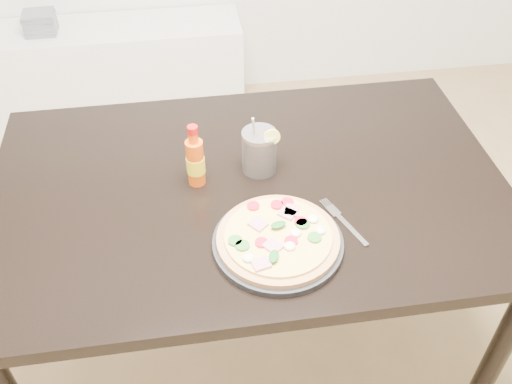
{
  "coord_description": "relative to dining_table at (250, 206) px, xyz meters",
  "views": [
    {
      "loc": [
        -0.42,
        -0.6,
        1.78
      ],
      "look_at": [
        -0.26,
        0.43,
        0.83
      ],
      "focal_mm": 40.0,
      "sensor_mm": 36.0,
      "label": 1
    }
  ],
  "objects": [
    {
      "name": "cola_cup",
      "position": [
        0.04,
        0.06,
        0.14
      ],
      "size": [
        0.1,
        0.1,
        0.18
      ],
      "rotation": [
        0.0,
        0.0,
        -0.32
      ],
      "color": "black",
      "rests_on": "dining_table"
    },
    {
      "name": "media_console",
      "position": [
        -0.54,
        1.52,
        -0.42
      ],
      "size": [
        1.4,
        0.34,
        0.5
      ],
      "primitive_type": "cube",
      "color": "white",
      "rests_on": "ground"
    },
    {
      "name": "plate",
      "position": [
        0.04,
        -0.23,
        0.09
      ],
      "size": [
        0.32,
        0.32,
        0.02
      ],
      "primitive_type": "cylinder",
      "color": "black",
      "rests_on": "dining_table"
    },
    {
      "name": "cd_stack",
      "position": [
        -0.79,
        1.5,
        -0.11
      ],
      "size": [
        0.14,
        0.12,
        0.1
      ],
      "color": "slate",
      "rests_on": "media_console"
    },
    {
      "name": "hot_sauce_bottle",
      "position": [
        -0.14,
        0.03,
        0.16
      ],
      "size": [
        0.06,
        0.06,
        0.19
      ],
      "rotation": [
        0.0,
        0.0,
        0.41
      ],
      "color": "#E1500D",
      "rests_on": "dining_table"
    },
    {
      "name": "dining_table",
      "position": [
        0.0,
        0.0,
        0.0
      ],
      "size": [
        1.4,
        0.9,
        0.75
      ],
      "color": "black",
      "rests_on": "ground"
    },
    {
      "name": "pizza",
      "position": [
        0.04,
        -0.23,
        0.11
      ],
      "size": [
        0.3,
        0.3,
        0.03
      ],
      "color": "tan",
      "rests_on": "plate"
    },
    {
      "name": "fork",
      "position": [
        0.21,
        -0.17,
        0.09
      ],
      "size": [
        0.08,
        0.18,
        0.0
      ],
      "rotation": [
        0.0,
        0.0,
        0.37
      ],
      "color": "silver",
      "rests_on": "dining_table"
    }
  ]
}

